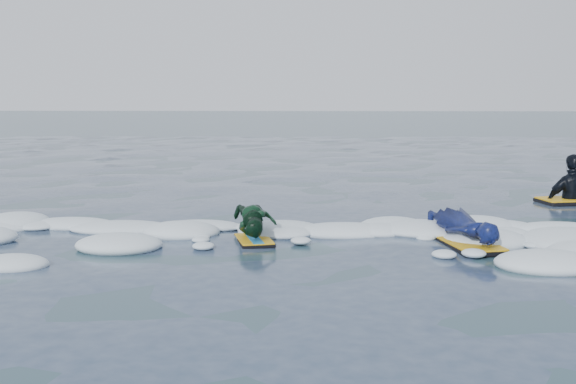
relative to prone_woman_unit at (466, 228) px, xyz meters
name	(u,v)px	position (x,y,z in m)	size (l,w,h in m)	color
ground	(227,259)	(-2.71, -0.85, -0.19)	(120.00, 120.00, 0.00)	#162A36
foam_band	(237,240)	(-2.71, 0.18, -0.19)	(12.00, 3.10, 0.30)	white
prone_woman_unit	(466,228)	(0.00, 0.00, 0.00)	(0.83, 1.55, 0.37)	black
prone_child_unit	(255,223)	(-2.49, 0.17, 0.02)	(0.63, 1.15, 0.41)	black
waiting_rider_unit	(573,205)	(2.38, 3.21, -0.21)	(1.20, 0.82, 1.64)	black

